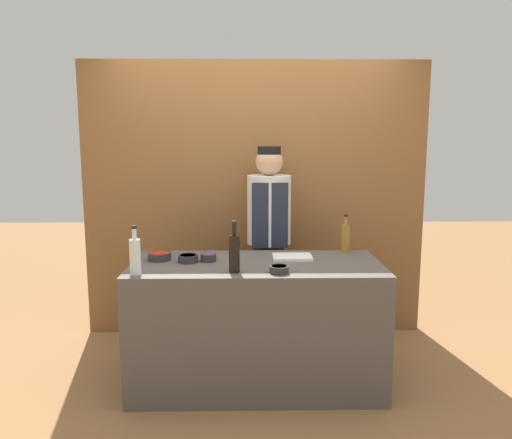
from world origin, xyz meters
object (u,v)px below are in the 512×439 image
object	(u,v)px
bottle_vinegar	(345,238)
chef_center	(269,239)
bottle_clear	(135,256)
sauce_bowl_white	(279,269)
sauce_bowl_purple	(208,257)
sauce_bowl_green	(188,258)
cutting_board	(292,257)
bottle_soy	(234,252)
sauce_bowl_red	(160,256)

from	to	relation	value
bottle_vinegar	chef_center	bearing A→B (deg)	144.07
bottle_clear	sauce_bowl_white	bearing A→B (deg)	1.56
sauce_bowl_purple	bottle_clear	world-z (taller)	bottle_clear
sauce_bowl_green	cutting_board	distance (m)	0.74
cutting_board	bottle_clear	size ratio (longest dim) A/B	0.89
cutting_board	bottle_soy	bearing A→B (deg)	-137.93
sauce_bowl_white	bottle_soy	xyz separation A→B (m)	(-0.29, 0.03, 0.11)
sauce_bowl_green	sauce_bowl_white	xyz separation A→B (m)	(0.62, -0.30, -0.00)
sauce_bowl_red	bottle_vinegar	size ratio (longest dim) A/B	0.57
sauce_bowl_red	sauce_bowl_green	bearing A→B (deg)	-16.87
chef_center	sauce_bowl_white	bearing A→B (deg)	-88.57
chef_center	bottle_soy	bearing A→B (deg)	-105.37
sauce_bowl_green	bottle_vinegar	bearing A→B (deg)	13.53
sauce_bowl_purple	bottle_clear	xyz separation A→B (m)	(-0.43, -0.35, 0.09)
bottle_clear	bottle_soy	bearing A→B (deg)	4.60
bottle_clear	bottle_soy	xyz separation A→B (m)	(0.62, 0.05, 0.01)
bottle_clear	bottle_vinegar	xyz separation A→B (m)	(1.45, 0.60, -0.01)
bottle_clear	chef_center	size ratio (longest dim) A/B	0.19
sauce_bowl_red	bottle_soy	size ratio (longest dim) A/B	0.49
bottle_soy	sauce_bowl_purple	bearing A→B (deg)	122.72
bottle_clear	bottle_soy	distance (m)	0.63
sauce_bowl_red	cutting_board	distance (m)	0.95
sauce_bowl_green	chef_center	xyz separation A→B (m)	(0.59, 0.68, -0.00)
sauce_bowl_purple	bottle_soy	distance (m)	0.37
sauce_bowl_white	bottle_clear	distance (m)	0.92
sauce_bowl_white	bottle_vinegar	xyz separation A→B (m)	(0.54, 0.58, 0.09)
bottle_vinegar	cutting_board	bearing A→B (deg)	-156.12
sauce_bowl_purple	chef_center	world-z (taller)	chef_center
sauce_bowl_purple	chef_center	distance (m)	0.80
cutting_board	sauce_bowl_green	bearing A→B (deg)	-172.78
cutting_board	bottle_clear	distance (m)	1.12
sauce_bowl_white	cutting_board	xyz separation A→B (m)	(0.12, 0.39, -0.02)
sauce_bowl_purple	sauce_bowl_white	xyz separation A→B (m)	(0.48, -0.32, -0.00)
chef_center	sauce_bowl_green	bearing A→B (deg)	-131.00
bottle_soy	chef_center	distance (m)	1.00
sauce_bowl_purple	bottle_clear	distance (m)	0.56
sauce_bowl_green	bottle_soy	size ratio (longest dim) A/B	0.42
sauce_bowl_green	bottle_clear	xyz separation A→B (m)	(-0.29, -0.32, 0.10)
sauce_bowl_purple	chef_center	size ratio (longest dim) A/B	0.07
sauce_bowl_white	cutting_board	bearing A→B (deg)	73.10
sauce_bowl_green	bottle_vinegar	size ratio (longest dim) A/B	0.48
sauce_bowl_purple	bottle_soy	world-z (taller)	bottle_soy
sauce_bowl_red	bottle_clear	bearing A→B (deg)	-102.06
sauce_bowl_purple	sauce_bowl_green	xyz separation A→B (m)	(-0.14, -0.02, -0.00)
sauce_bowl_green	bottle_vinegar	distance (m)	1.19
sauce_bowl_white	bottle_vinegar	distance (m)	0.79
sauce_bowl_green	sauce_bowl_white	size ratio (longest dim) A/B	1.13
sauce_bowl_purple	sauce_bowl_white	distance (m)	0.58
sauce_bowl_white	sauce_bowl_red	distance (m)	0.91
sauce_bowl_red	bottle_vinegar	bearing A→B (deg)	8.91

